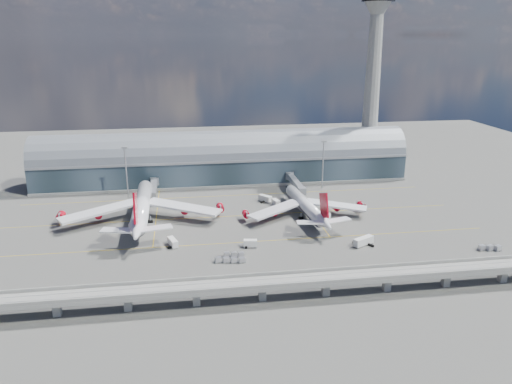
{
  "coord_description": "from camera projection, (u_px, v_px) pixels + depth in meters",
  "views": [
    {
      "loc": [
        -22.14,
        -188.91,
        77.51
      ],
      "look_at": [
        7.89,
        10.0,
        14.0
      ],
      "focal_mm": 35.0,
      "sensor_mm": 36.0,
      "label": 1
    }
  ],
  "objects": [
    {
      "name": "airliner_right",
      "position": [
        306.0,
        206.0,
        220.87
      ],
      "size": [
        57.14,
        59.73,
        18.94
      ],
      "rotation": [
        0.0,
        0.0,
        0.07
      ],
      "color": "white",
      "rests_on": "ground"
    },
    {
      "name": "service_truck_3",
      "position": [
        325.0,
        218.0,
        216.06
      ],
      "size": [
        6.28,
        6.81,
        3.25
      ],
      "rotation": [
        0.0,
        0.0,
        -0.69
      ],
      "color": "silver",
      "rests_on": "ground"
    },
    {
      "name": "jet_bridge_right",
      "position": [
        295.0,
        182.0,
        256.21
      ],
      "size": [
        4.4,
        32.0,
        7.25
      ],
      "color": "gray",
      "rests_on": "ground"
    },
    {
      "name": "guideway",
      "position": [
        262.0,
        284.0,
        151.16
      ],
      "size": [
        220.0,
        8.5,
        7.2
      ],
      "color": "gray",
      "rests_on": "ground"
    },
    {
      "name": "service_truck_4",
      "position": [
        276.0,
        203.0,
        236.63
      ],
      "size": [
        3.54,
        5.45,
        2.91
      ],
      "rotation": [
        0.0,
        0.0,
        0.26
      ],
      "color": "silver",
      "rests_on": "ground"
    },
    {
      "name": "control_tower",
      "position": [
        372.0,
        83.0,
        279.43
      ],
      "size": [
        19.0,
        19.0,
        103.0
      ],
      "color": "gray",
      "rests_on": "ground"
    },
    {
      "name": "taxi_lines",
      "position": [
        235.0,
        214.0,
        225.46
      ],
      "size": [
        200.0,
        80.12,
        0.01
      ],
      "color": "gold",
      "rests_on": "ground"
    },
    {
      "name": "service_truck_0",
      "position": [
        173.0,
        242.0,
        191.27
      ],
      "size": [
        4.37,
        7.35,
        2.89
      ],
      "rotation": [
        0.0,
        0.0,
        0.32
      ],
      "color": "silver",
      "rests_on": "ground"
    },
    {
      "name": "floodlight_mast_left",
      "position": [
        126.0,
        171.0,
        245.26
      ],
      "size": [
        3.0,
        0.7,
        25.7
      ],
      "color": "gray",
      "rests_on": "ground"
    },
    {
      "name": "jet_bridge_left",
      "position": [
        154.0,
        187.0,
        247.85
      ],
      "size": [
        4.4,
        28.0,
        7.25
      ],
      "color": "gray",
      "rests_on": "ground"
    },
    {
      "name": "service_truck_1",
      "position": [
        250.0,
        243.0,
        190.26
      ],
      "size": [
        5.41,
        3.18,
        2.96
      ],
      "rotation": [
        0.0,
        0.0,
        1.41
      ],
      "color": "silver",
      "rests_on": "ground"
    },
    {
      "name": "airliner_left",
      "position": [
        142.0,
        207.0,
        214.59
      ],
      "size": [
        71.48,
        75.03,
        22.93
      ],
      "rotation": [
        0.0,
        0.0,
        0.01
      ],
      "color": "white",
      "rests_on": "ground"
    },
    {
      "name": "service_truck_5",
      "position": [
        265.0,
        198.0,
        242.07
      ],
      "size": [
        6.18,
        6.6,
        3.17
      ],
      "rotation": [
        0.0,
        0.0,
        0.71
      ],
      "color": "silver",
      "rests_on": "ground"
    },
    {
      "name": "service_truck_2",
      "position": [
        363.0,
        241.0,
        191.79
      ],
      "size": [
        9.14,
        6.48,
        3.25
      ],
      "rotation": [
        0.0,
        0.0,
        2.06
      ],
      "color": "silver",
      "rests_on": "ground"
    },
    {
      "name": "terminal",
      "position": [
        223.0,
        161.0,
        274.74
      ],
      "size": [
        200.0,
        30.0,
        28.0
      ],
      "color": "#1F2C34",
      "rests_on": "ground"
    },
    {
      "name": "cargo_train_1",
      "position": [
        230.0,
        260.0,
        177.51
      ],
      "size": [
        11.21,
        3.43,
        1.85
      ],
      "rotation": [
        0.0,
        0.0,
        1.73
      ],
      "color": "gray",
      "rests_on": "ground"
    },
    {
      "name": "cargo_train_0",
      "position": [
        234.0,
        255.0,
        182.05
      ],
      "size": [
        7.82,
        2.88,
        1.71
      ],
      "rotation": [
        0.0,
        0.0,
        1.74
      ],
      "color": "gray",
      "rests_on": "ground"
    },
    {
      "name": "cargo_train_2",
      "position": [
        490.0,
        248.0,
        187.37
      ],
      "size": [
        8.86,
        3.53,
        1.94
      ],
      "rotation": [
        0.0,
        0.0,
        1.77
      ],
      "color": "gray",
      "rests_on": "ground"
    },
    {
      "name": "ground",
      "position": [
        241.0,
        233.0,
        204.62
      ],
      "size": [
        500.0,
        500.0,
        0.0
      ],
      "primitive_type": "plane",
      "color": "#474744",
      "rests_on": "ground"
    },
    {
      "name": "floodlight_mast_right",
      "position": [
        323.0,
        163.0,
        259.49
      ],
      "size": [
        3.0,
        0.7,
        25.7
      ],
      "color": "gray",
      "rests_on": "ground"
    }
  ]
}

